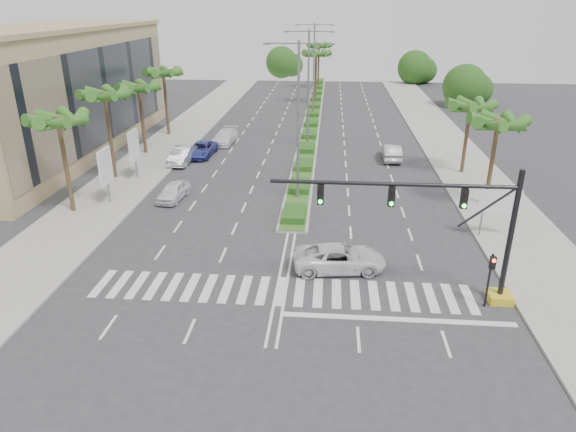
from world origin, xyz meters
name	(u,v)px	position (x,y,z in m)	size (l,w,h in m)	color
ground	(281,291)	(0.00, 0.00, 0.00)	(160.00, 160.00, 0.00)	#333335
footpath_right	(475,180)	(15.20, 20.00, 0.07)	(6.00, 120.00, 0.15)	gray
footpath_left	(138,171)	(-15.20, 20.00, 0.07)	(6.00, 120.00, 0.15)	gray
median	(313,117)	(0.00, 45.00, 0.10)	(2.20, 75.00, 0.20)	gray
median_grass	(313,116)	(0.00, 45.00, 0.22)	(1.80, 75.00, 0.04)	#345E20
building	(47,94)	(-26.00, 26.00, 6.00)	(12.00, 36.00, 12.00)	tan
signal_gantry	(464,240)	(9.27, 0.00, 3.46)	(12.60, 1.20, 7.20)	gold
pedestrian_signal	(491,272)	(10.60, -0.68, 2.04)	(0.28, 0.36, 3.00)	black
direction_sign	(500,203)	(13.50, 7.99, 2.45)	(2.70, 0.11, 3.40)	slate
billboard_near	(105,167)	(-14.50, 12.00, 2.96)	(0.18, 2.10, 4.35)	slate
billboard_far	(134,146)	(-14.50, 18.00, 2.96)	(0.18, 2.10, 4.35)	slate
palm_left_near	(58,123)	(-16.50, 10.00, 6.69)	(4.57, 4.68, 7.55)	brown
palm_left_mid	(105,98)	(-16.50, 18.00, 7.08)	(4.57, 4.68, 7.95)	brown
palm_left_far	(139,90)	(-16.50, 26.00, 6.50)	(4.57, 4.68, 7.35)	brown
palm_left_end	(164,75)	(-16.50, 34.00, 6.88)	(4.57, 4.68, 7.75)	brown
palm_right_near	(498,126)	(14.50, 14.00, 6.20)	(4.57, 4.68, 7.05)	brown
palm_right_far	(470,109)	(14.50, 22.00, 5.91)	(4.57, 4.68, 6.75)	brown
palm_median_a	(316,56)	(0.00, 55.00, 7.17)	(4.57, 4.68, 8.05)	brown
palm_median_b	(319,47)	(0.00, 70.00, 7.17)	(4.57, 4.68, 8.05)	brown
streetlight_near	(298,114)	(0.00, 14.00, 6.81)	(5.10, 0.25, 12.00)	slate
streetlight_mid	(308,83)	(0.00, 30.00, 6.81)	(5.10, 0.25, 12.00)	slate
streetlight_far	(314,65)	(0.00, 46.00, 6.81)	(5.10, 0.25, 12.00)	slate
car_parked_a	(173,191)	(-9.82, 13.24, 0.69)	(1.62, 4.02, 1.37)	white
car_parked_b	(182,155)	(-11.80, 23.04, 0.79)	(1.68, 4.82, 1.59)	silver
car_parked_c	(201,149)	(-10.56, 25.57, 0.70)	(2.34, 5.07, 1.41)	navy
car_parked_d	(225,137)	(-9.14, 30.85, 0.74)	(2.07, 5.10, 1.48)	white
car_crossing	(339,258)	(3.15, 2.75, 0.75)	(2.48, 5.39, 1.50)	white
car_right	(391,152)	(8.50, 25.94, 0.80)	(1.68, 4.83, 1.59)	#A6A7AB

